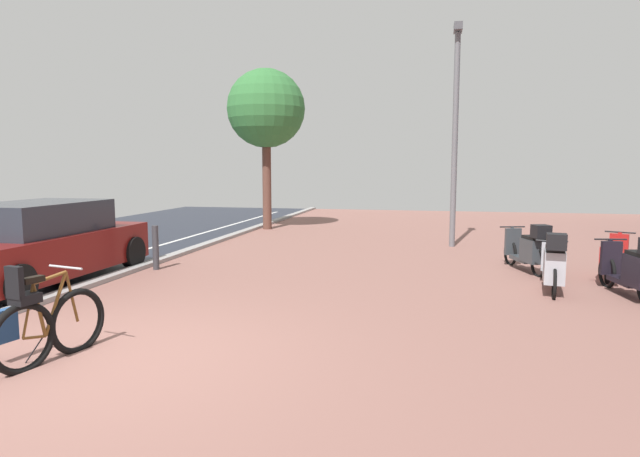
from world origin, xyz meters
TOP-DOWN VIEW (x-y plane):
  - ground at (1.43, 0.00)m, footprint 21.00×40.00m
  - bicycle_foreground at (-0.65, -0.21)m, footprint 0.78×1.36m
  - scooter_near at (6.44, 5.53)m, footprint 0.87×1.59m
  - scooter_mid at (6.26, 3.96)m, footprint 0.61×1.78m
  - scooter_far at (5.15, 4.13)m, footprint 0.61×1.79m
  - scooter_extra at (5.05, 5.82)m, footprint 0.77×1.68m
  - parked_car_near at (-3.45, 3.13)m, footprint 1.91×4.08m
  - lamp_post at (3.72, 8.92)m, footprint 0.20×0.52m
  - street_tree at (-2.01, 11.58)m, footprint 2.47×2.47m
  - bollard_far at (-2.05, 4.57)m, footprint 0.12×0.12m

SIDE VIEW (x-z plane):
  - ground at x=1.43m, z-range -0.09..0.04m
  - scooter_near at x=6.44m, z-range -0.03..0.79m
  - bicycle_foreground at x=-0.65m, z-range -0.15..0.94m
  - bollard_far at x=-2.05m, z-range 0.00..0.87m
  - scooter_extra at x=5.05m, z-range -0.05..0.94m
  - scooter_far at x=5.15m, z-range -0.06..0.97m
  - scooter_mid at x=6.26m, z-range -0.05..0.97m
  - parked_car_near at x=-3.45m, z-range -0.03..1.37m
  - lamp_post at x=3.72m, z-range 0.32..5.75m
  - street_tree at x=-2.01m, z-range 1.26..6.33m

